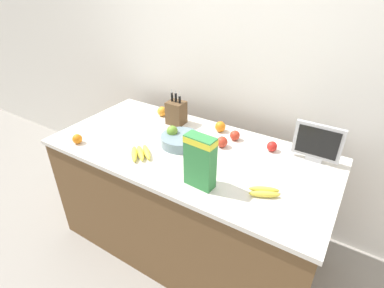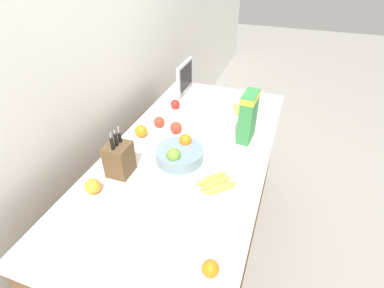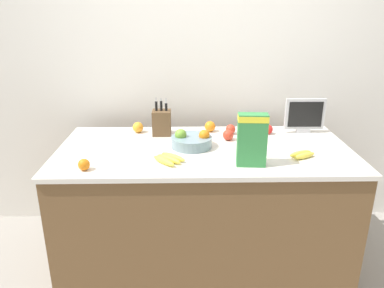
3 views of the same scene
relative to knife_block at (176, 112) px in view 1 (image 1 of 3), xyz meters
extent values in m
plane|color=gray|center=(0.30, -0.28, -0.99)|extent=(14.00, 14.00, 0.00)
cube|color=silver|center=(0.30, 0.40, 0.31)|extent=(9.00, 0.06, 2.60)
cube|color=brown|center=(0.30, -0.28, -0.56)|extent=(1.91, 0.90, 0.87)
cube|color=silver|center=(0.30, -0.28, -0.11)|extent=(1.94, 0.93, 0.03)
cube|color=brown|center=(0.00, 0.00, 0.00)|extent=(0.13, 0.12, 0.18)
cylinder|color=black|center=(-0.04, 0.00, 0.12)|extent=(0.02, 0.02, 0.07)
cube|color=silver|center=(-0.04, 0.00, 0.17)|extent=(0.01, 0.00, 0.03)
cylinder|color=black|center=(0.00, 0.00, 0.12)|extent=(0.02, 0.02, 0.07)
cube|color=silver|center=(0.00, 0.00, 0.17)|extent=(0.01, 0.00, 0.02)
cylinder|color=black|center=(0.04, 0.00, 0.11)|extent=(0.02, 0.02, 0.05)
cube|color=silver|center=(0.04, 0.00, 0.16)|extent=(0.01, 0.00, 0.04)
cube|color=#B7B7BC|center=(1.05, 0.02, -0.08)|extent=(0.10, 0.03, 0.03)
cube|color=#B7B7BC|center=(1.05, 0.02, 0.05)|extent=(0.29, 0.02, 0.23)
cube|color=black|center=(1.05, 0.01, 0.05)|extent=(0.25, 0.00, 0.19)
cube|color=#338442|center=(0.56, -0.57, 0.06)|extent=(0.18, 0.09, 0.31)
cube|color=yellow|center=(0.56, -0.57, 0.20)|extent=(0.18, 0.09, 0.04)
cylinder|color=gray|center=(0.21, -0.26, -0.06)|extent=(0.27, 0.27, 0.07)
sphere|color=orange|center=(0.29, -0.26, -0.01)|extent=(0.07, 0.07, 0.07)
sphere|color=#6B9E33|center=(0.14, -0.25, -0.01)|extent=(0.08, 0.08, 0.08)
ellipsoid|color=yellow|center=(0.04, -0.54, -0.07)|extent=(0.15, 0.16, 0.04)
ellipsoid|color=yellow|center=(0.07, -0.51, -0.07)|extent=(0.17, 0.15, 0.04)
ellipsoid|color=yellow|center=(0.09, -0.48, -0.07)|extent=(0.17, 0.15, 0.04)
ellipsoid|color=yellow|center=(0.90, -0.48, -0.07)|extent=(0.16, 0.11, 0.04)
ellipsoid|color=yellow|center=(0.89, -0.44, -0.07)|extent=(0.17, 0.10, 0.04)
sphere|color=red|center=(0.50, 0.00, -0.06)|extent=(0.07, 0.07, 0.07)
sphere|color=red|center=(0.47, -0.13, -0.06)|extent=(0.08, 0.08, 0.08)
sphere|color=red|center=(0.78, 0.00, -0.06)|extent=(0.07, 0.07, 0.07)
sphere|color=orange|center=(-0.41, -0.63, -0.06)|extent=(0.07, 0.07, 0.07)
sphere|color=orange|center=(-0.18, 0.05, -0.05)|extent=(0.08, 0.08, 0.08)
sphere|color=orange|center=(0.36, 0.06, -0.05)|extent=(0.08, 0.08, 0.08)
camera|label=1|loc=(1.24, -1.74, 0.98)|focal=28.00mm
camera|label=2|loc=(-1.05, -0.78, 0.97)|focal=28.00mm
camera|label=3|loc=(0.17, -2.60, 0.79)|focal=35.00mm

